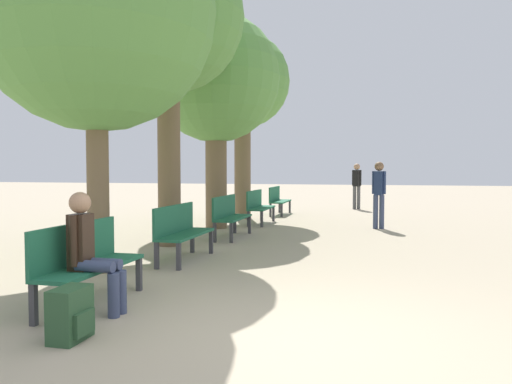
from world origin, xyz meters
name	(u,v)px	position (x,y,z in m)	size (l,w,h in m)	color
ground_plane	(275,339)	(0.00, 0.00, 0.00)	(80.00, 80.00, 0.00)	tan
bench_row_0	(85,258)	(-2.16, 0.54, 0.50)	(0.43, 1.53, 0.88)	#1E6042
bench_row_1	(181,229)	(-2.16, 3.20, 0.50)	(0.43, 1.53, 0.88)	#1E6042
bench_row_2	(229,214)	(-2.16, 5.86, 0.50)	(0.43, 1.53, 0.88)	#1E6042
bench_row_3	(258,205)	(-2.16, 8.52, 0.50)	(0.43, 1.53, 0.88)	#1E6042
bench_row_4	(278,199)	(-2.16, 11.18, 0.50)	(0.43, 1.53, 0.88)	#1E6042
tree_row_0	(95,11)	(-2.94, 2.12, 3.61)	(3.32, 3.32, 5.28)	brown
tree_row_1	(168,20)	(-2.94, 4.58, 4.20)	(2.83, 2.83, 5.68)	brown
tree_row_2	(216,80)	(-2.94, 7.40, 3.57)	(3.09, 3.09, 5.17)	brown
tree_row_3	(242,83)	(-2.94, 9.86, 3.89)	(2.73, 2.73, 5.34)	brown
person_seated	(91,249)	(-1.94, 0.30, 0.65)	(0.56, 0.32, 1.22)	#384260
backpack	(71,315)	(-1.66, -0.45, 0.22)	(0.27, 0.37, 0.45)	#284C2D
pedestrian_near	(379,190)	(0.90, 8.16, 0.92)	(0.33, 0.26, 1.61)	#384260
pedestrian_mid	(357,183)	(0.17, 13.80, 0.93)	(0.33, 0.26, 1.62)	#4C4C4C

